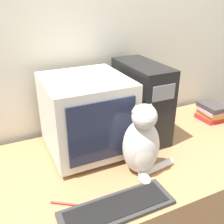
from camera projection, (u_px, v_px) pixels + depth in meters
name	position (u px, v px, depth m)	size (l,w,h in m)	color
wall_back	(109.00, 42.00, 1.61)	(7.00, 0.05, 2.50)	beige
desk	(142.00, 202.00, 1.60)	(1.58, 0.82, 0.73)	#9E7047
crt_monitor	(86.00, 115.00, 1.38)	(0.41, 0.44, 0.41)	beige
computer_tower	(141.00, 101.00, 1.53)	(0.19, 0.42, 0.44)	black
keyboard	(117.00, 208.00, 1.06)	(0.47, 0.15, 0.02)	#2D2D2D
cat	(142.00, 144.00, 1.22)	(0.28, 0.23, 0.37)	silver
book_stack	(211.00, 112.00, 1.78)	(0.15, 0.18, 0.11)	red
pen	(67.00, 204.00, 1.08)	(0.12, 0.09, 0.01)	maroon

